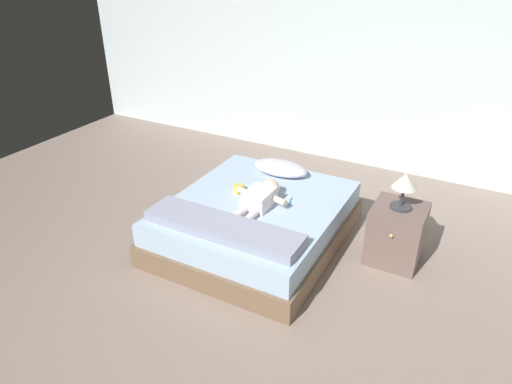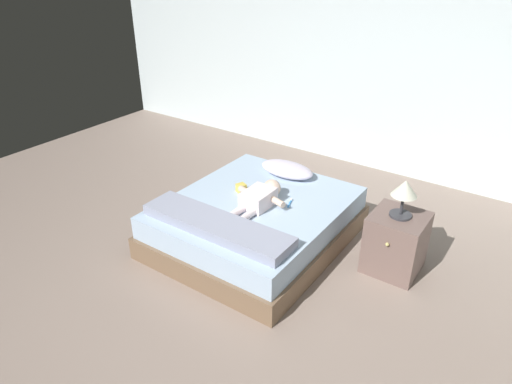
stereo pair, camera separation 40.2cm
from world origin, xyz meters
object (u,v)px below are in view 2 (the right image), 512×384
at_px(toothbrush, 290,203).
at_px(nightstand, 396,243).
at_px(toy_block, 241,188).
at_px(bed, 256,222).
at_px(pillow, 287,169).
at_px(lamp, 404,191).
at_px(baby, 261,197).

relative_size(toothbrush, nightstand, 0.26).
bearing_deg(toothbrush, toy_block, -172.02).
bearing_deg(toothbrush, bed, -150.96).
relative_size(toothbrush, toy_block, 1.29).
height_order(toothbrush, toy_block, toy_block).
height_order(pillow, lamp, lamp).
bearing_deg(nightstand, baby, -164.34).
relative_size(pillow, baby, 0.92).
xyz_separation_m(pillow, toothbrush, (0.32, -0.47, -0.06)).
xyz_separation_m(pillow, lamp, (1.24, -0.31, 0.27)).
bearing_deg(lamp, nightstand, -90.00).
distance_m(bed, pillow, 0.68).
bearing_deg(toy_block, toothbrush, 7.98).
relative_size(nightstand, toy_block, 4.92).
height_order(baby, toothbrush, baby).
xyz_separation_m(nightstand, lamp, (0.00, 0.00, 0.48)).
relative_size(bed, nightstand, 3.35).
relative_size(baby, nightstand, 1.19).
xyz_separation_m(pillow, toy_block, (-0.16, -0.54, -0.03)).
distance_m(pillow, toy_block, 0.56).
relative_size(lamp, toy_block, 3.04).
relative_size(nightstand, lamp, 1.62).
height_order(nightstand, toy_block, nightstand).
relative_size(pillow, toy_block, 5.37).
bearing_deg(baby, toothbrush, 36.09).
distance_m(baby, nightstand, 1.19).
distance_m(bed, toy_block, 0.34).
bearing_deg(toothbrush, baby, -143.91).
bearing_deg(toy_block, baby, -17.05).
height_order(nightstand, lamp, lamp).
distance_m(bed, baby, 0.28).
bearing_deg(bed, pillow, 95.44).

